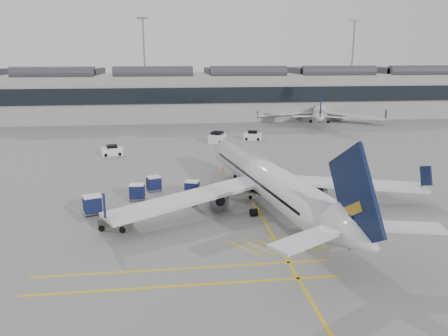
{
  "coord_description": "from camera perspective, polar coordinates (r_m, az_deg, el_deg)",
  "views": [
    {
      "loc": [
        1.26,
        -39.69,
        15.35
      ],
      "look_at": [
        6.78,
        4.02,
        4.0
      ],
      "focal_mm": 35.0,
      "sensor_mm": 36.0,
      "label": 1
    }
  ],
  "objects": [
    {
      "name": "light_masts",
      "position": [
        125.73,
        -8.79,
        13.89
      ],
      "size": [
        113.0,
        0.6,
        25.45
      ],
      "color": "slate",
      "rests_on": "ground"
    },
    {
      "name": "pushback_tug",
      "position": [
        41.22,
        -13.97,
        -6.85
      ],
      "size": [
        3.1,
        2.39,
        1.53
      ],
      "rotation": [
        0.0,
        0.0,
        -0.3
      ],
      "color": "#4D4E42",
      "rests_on": "ground"
    },
    {
      "name": "service_van_left",
      "position": [
        71.45,
        -14.41,
        2.19
      ],
      "size": [
        3.52,
        2.31,
        1.66
      ],
      "rotation": [
        0.0,
        0.0,
        0.23
      ],
      "color": "silver",
      "rests_on": "ground"
    },
    {
      "name": "airliner_main",
      "position": [
        44.91,
        5.99,
        -1.73
      ],
      "size": [
        33.52,
        36.9,
        9.87
      ],
      "rotation": [
        0.0,
        0.0,
        0.16
      ],
      "color": "silver",
      "rests_on": "ground"
    },
    {
      "name": "safety_cone_engine",
      "position": [
        53.45,
        10.12,
        -2.16
      ],
      "size": [
        0.41,
        0.41,
        0.57
      ],
      "primitive_type": "cone",
      "color": "#F24C0A",
      "rests_on": "ground"
    },
    {
      "name": "ramp_agent_b",
      "position": [
        45.79,
        -4.04,
        -4.08
      ],
      "size": [
        1.02,
        0.97,
        1.67
      ],
      "primitive_type": "imported",
      "rotation": [
        0.0,
        0.0,
        3.71
      ],
      "color": "orange",
      "rests_on": "ground"
    },
    {
      "name": "service_van_right",
      "position": [
        82.35,
        3.77,
        4.21
      ],
      "size": [
        3.62,
        2.5,
        1.69
      ],
      "rotation": [
        0.0,
        0.0,
        -0.28
      ],
      "color": "silver",
      "rests_on": "ground"
    },
    {
      "name": "ground",
      "position": [
        42.58,
        -8.47,
        -6.85
      ],
      "size": [
        220.0,
        220.0,
        0.0
      ],
      "primitive_type": "plane",
      "color": "gray",
      "rests_on": "ground"
    },
    {
      "name": "baggage_cart_c",
      "position": [
        48.78,
        -11.28,
        -3.01
      ],
      "size": [
        1.79,
        1.52,
        1.78
      ],
      "rotation": [
        0.0,
        0.0,
        -0.08
      ],
      "color": "gray",
      "rests_on": "ground"
    },
    {
      "name": "service_van_mid",
      "position": [
        79.69,
        -0.9,
        3.99
      ],
      "size": [
        3.62,
        4.34,
        2.0
      ],
      "rotation": [
        0.0,
        0.0,
        1.05
      ],
      "color": "silver",
      "rests_on": "ground"
    },
    {
      "name": "ramp_agent_a",
      "position": [
        48.05,
        -1.56,
        -3.1
      ],
      "size": [
        0.76,
        0.71,
        1.74
      ],
      "primitive_type": "imported",
      "rotation": [
        0.0,
        0.0,
        0.61
      ],
      "color": "#FF600D",
      "rests_on": "ground"
    },
    {
      "name": "terminal",
      "position": [
        112.0,
        -7.93,
        9.59
      ],
      "size": [
        200.0,
        20.45,
        12.4
      ],
      "color": "#9E9E99",
      "rests_on": "ground"
    },
    {
      "name": "belt_loader",
      "position": [
        49.12,
        1.97,
        -3.13
      ],
      "size": [
        4.53,
        2.73,
        1.8
      ],
      "rotation": [
        0.0,
        0.0,
        -0.37
      ],
      "color": "beige",
      "rests_on": "ground"
    },
    {
      "name": "apron_markings",
      "position": [
        52.74,
        2.66,
        -2.49
      ],
      "size": [
        0.25,
        60.0,
        0.01
      ],
      "primitive_type": "cube",
      "color": "gold",
      "rests_on": "ground"
    },
    {
      "name": "baggage_cart_b",
      "position": [
        51.64,
        -9.15,
        -1.97
      ],
      "size": [
        2.01,
        1.84,
        1.72
      ],
      "rotation": [
        0.0,
        0.0,
        0.37
      ],
      "color": "gray",
      "rests_on": "ground"
    },
    {
      "name": "baggage_cart_a",
      "position": [
        49.45,
        -4.2,
        -2.58
      ],
      "size": [
        1.93,
        1.75,
        1.69
      ],
      "rotation": [
        0.0,
        0.0,
        -0.32
      ],
      "color": "gray",
      "rests_on": "ground"
    },
    {
      "name": "safety_cone_nose",
      "position": [
        60.02,
        -0.03,
        -0.09
      ],
      "size": [
        0.41,
        0.41,
        0.57
      ],
      "primitive_type": "cone",
      "color": "#F24C0A",
      "rests_on": "ground"
    },
    {
      "name": "airliner_far",
      "position": [
        107.16,
        12.43,
        7.25
      ],
      "size": [
        28.25,
        31.31,
        8.67
      ],
      "rotation": [
        0.0,
        0.0,
        -0.34
      ],
      "color": "silver",
      "rests_on": "ground"
    },
    {
      "name": "baggage_cart_d",
      "position": [
        45.49,
        -16.81,
        -4.55
      ],
      "size": [
        2.21,
        2.02,
        1.91
      ],
      "rotation": [
        0.0,
        0.0,
        0.34
      ],
      "color": "gray",
      "rests_on": "ground"
    }
  ]
}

